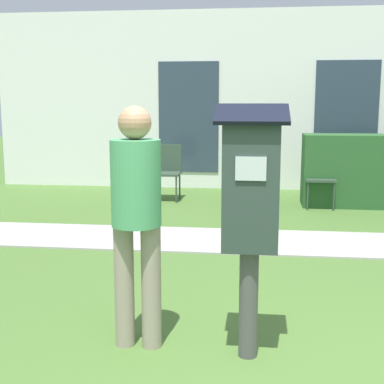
{
  "coord_description": "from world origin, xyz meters",
  "views": [
    {
      "loc": [
        -0.15,
        -2.72,
        1.61
      ],
      "look_at": [
        -0.55,
        0.53,
        1.05
      ],
      "focal_mm": 50.0,
      "sensor_mm": 36.0,
      "label": 1
    }
  ],
  "objects": [
    {
      "name": "building_facade",
      "position": [
        0.0,
        7.16,
        1.6
      ],
      "size": [
        10.0,
        0.26,
        3.2
      ],
      "color": "white",
      "rests_on": "ground"
    },
    {
      "name": "person_standing",
      "position": [
        -0.91,
        0.56,
        0.93
      ],
      "size": [
        0.32,
        0.32,
        1.58
      ],
      "rotation": [
        0.0,
        0.0,
        0.66
      ],
      "color": "gray",
      "rests_on": "ground"
    },
    {
      "name": "outdoor_chair_right",
      "position": [
        0.8,
        5.49,
        0.53
      ],
      "size": [
        0.44,
        0.44,
        0.9
      ],
      "rotation": [
        0.0,
        0.0,
        0.26
      ],
      "color": "#334738",
      "rests_on": "ground"
    },
    {
      "name": "parking_meter",
      "position": [
        -0.18,
        0.5,
        1.02
      ],
      "size": [
        0.44,
        0.31,
        1.59
      ],
      "color": "#4C4C4C",
      "rests_on": "ground"
    },
    {
      "name": "outdoor_chair_middle",
      "position": [
        -0.4,
        5.65,
        0.53
      ],
      "size": [
        0.44,
        0.44,
        0.9
      ],
      "rotation": [
        0.0,
        0.0,
        0.04
      ],
      "color": "#334738",
      "rests_on": "ground"
    },
    {
      "name": "sidewalk",
      "position": [
        0.0,
        3.29,
        0.01
      ],
      "size": [
        12.0,
        1.1,
        0.02
      ],
      "color": "#A3A099",
      "rests_on": "ground"
    },
    {
      "name": "outdoor_chair_left",
      "position": [
        -1.6,
        5.82,
        0.53
      ],
      "size": [
        0.44,
        0.44,
        0.9
      ],
      "rotation": [
        0.0,
        0.0,
        -0.32
      ],
      "color": "#334738",
      "rests_on": "ground"
    }
  ]
}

